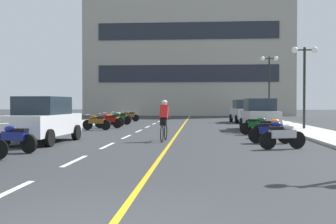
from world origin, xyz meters
name	(u,v)px	position (x,y,z in m)	size (l,w,h in m)	color
ground_plane	(177,128)	(0.00, 21.00, 0.00)	(140.00, 140.00, 0.00)	#2D3033
curb_left	(79,124)	(-7.20, 24.00, 0.06)	(2.40, 72.00, 0.12)	#B7B2A8
curb_right	(284,125)	(7.20, 24.00, 0.06)	(2.40, 72.00, 0.12)	#B7B2A8
lane_dash_0	(6,193)	(-2.00, 2.00, 0.00)	(0.14, 2.20, 0.01)	silver
lane_dash_1	(75,161)	(-2.00, 6.00, 0.00)	(0.14, 2.20, 0.01)	silver
lane_dash_2	(107,146)	(-2.00, 10.00, 0.00)	(0.14, 2.20, 0.01)	silver
lane_dash_3	(126,137)	(-2.00, 14.00, 0.00)	(0.14, 2.20, 0.01)	silver
lane_dash_4	(139,131)	(-2.00, 18.00, 0.00)	(0.14, 2.20, 0.01)	silver
lane_dash_5	(148,127)	(-2.00, 22.00, 0.00)	(0.14, 2.20, 0.01)	silver
lane_dash_6	(154,124)	(-2.00, 26.00, 0.00)	(0.14, 2.20, 0.01)	silver
lane_dash_7	(159,121)	(-2.00, 30.00, 0.00)	(0.14, 2.20, 0.01)	silver
lane_dash_8	(163,119)	(-2.00, 34.00, 0.00)	(0.14, 2.20, 0.01)	silver
lane_dash_9	(167,118)	(-2.00, 38.00, 0.00)	(0.14, 2.20, 0.01)	silver
lane_dash_10	(169,117)	(-2.00, 42.00, 0.00)	(0.14, 2.20, 0.01)	silver
lane_dash_11	(172,116)	(-2.00, 46.00, 0.00)	(0.14, 2.20, 0.01)	silver
centre_line_yellow	(183,125)	(0.25, 24.00, 0.00)	(0.12, 66.00, 0.01)	gold
office_building	(188,49)	(-0.04, 49.06, 8.51)	(25.77, 8.24, 17.02)	#9E998E
street_lamp_mid	(304,68)	(7.33, 19.14, 3.56)	(1.46, 0.36, 4.64)	black
street_lamp_far	(269,74)	(7.25, 30.54, 4.02)	(1.46, 0.36, 5.36)	black
parked_car_near	(43,120)	(-4.77, 10.92, 0.92)	(2.11, 4.29, 1.82)	black
parked_car_mid	(259,114)	(4.85, 19.33, 0.92)	(1.98, 4.23, 1.82)	black
parked_car_far	(245,111)	(4.97, 28.39, 0.92)	(2.17, 4.31, 1.82)	black
motorcycle_2	(15,138)	(-4.50, 7.79, 0.47)	(1.64, 0.78, 0.92)	black
motorcycle_3	(283,135)	(4.21, 9.38, 0.47)	(1.65, 0.76, 0.92)	black
motorcycle_4	(271,131)	(4.14, 11.36, 0.47)	(1.70, 0.60, 0.92)	black
motorcycle_5	(271,128)	(4.55, 13.78, 0.47)	(1.69, 0.60, 0.92)	black
motorcycle_6	(257,125)	(4.23, 15.72, 0.47)	(1.70, 0.60, 0.92)	black
motorcycle_7	(96,122)	(-4.57, 18.62, 0.47)	(1.70, 0.60, 0.92)	black
motorcycle_8	(108,121)	(-4.27, 20.42, 0.47)	(1.70, 0.60, 0.92)	black
motorcycle_9	(112,119)	(-4.44, 22.42, 0.47)	(1.69, 0.63, 0.92)	black
motorcycle_10	(119,118)	(-4.38, 24.57, 0.47)	(1.70, 0.60, 0.92)	black
motorcycle_11	(120,117)	(-4.67, 26.52, 0.47)	(1.70, 0.60, 0.92)	black
motorcycle_12	(129,116)	(-4.55, 29.70, 0.47)	(1.70, 0.60, 0.92)	black
cyclist_rider	(164,120)	(-0.08, 12.02, 0.89)	(0.42, 1.77, 1.71)	black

